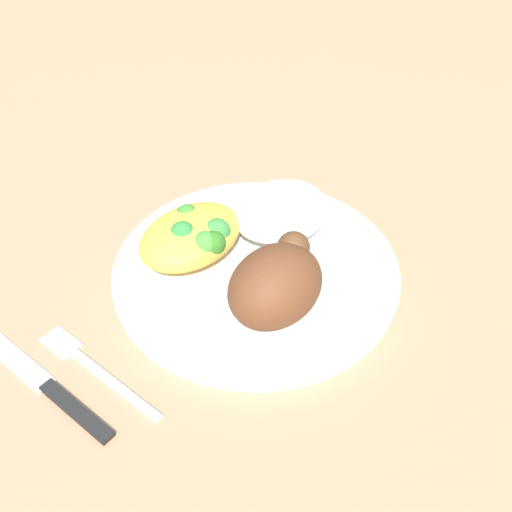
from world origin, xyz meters
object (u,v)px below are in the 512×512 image
roasted_chicken (276,284)px  fork (94,367)px  plate (256,269)px  mac_cheese_with_broccoli (193,236)px  rice_pile (281,210)px  knife (48,387)px

roasted_chicken → fork: bearing=151.0°
fork → plate: bearing=-7.7°
plate → fork: plate is taller
roasted_chicken → mac_cheese_with_broccoli: 0.11m
plate → fork: 0.18m
plate → fork: (-0.18, 0.02, -0.01)m
rice_pile → mac_cheese_with_broccoli: size_ratio=0.97×
plate → knife: size_ratio=1.47×
rice_pile → mac_cheese_with_broccoli: mac_cheese_with_broccoli is taller
mac_cheese_with_broccoli → knife: size_ratio=0.58×
roasted_chicken → rice_pile: roasted_chicken is taller
roasted_chicken → knife: roasted_chicken is taller
plate → knife: (-0.21, 0.04, -0.00)m
mac_cheese_with_broccoli → rice_pile: bearing=-20.9°
plate → fork: size_ratio=1.96×
mac_cheese_with_broccoli → roasted_chicken: bearing=-92.9°
mac_cheese_with_broccoli → fork: 0.16m
roasted_chicken → mac_cheese_with_broccoli: size_ratio=0.90×
mac_cheese_with_broccoli → fork: bearing=-167.4°
plate → rice_pile: bearing=19.6°
plate → roasted_chicken: roasted_chicken is taller
roasted_chicken → knife: bearing=153.3°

